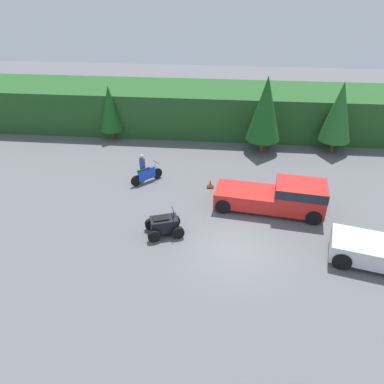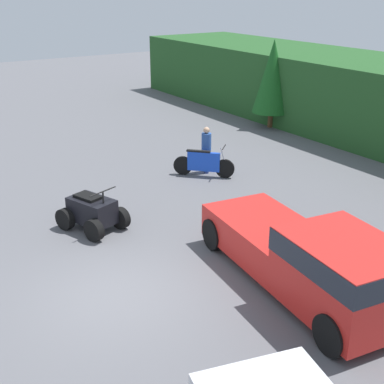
{
  "view_description": "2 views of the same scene",
  "coord_description": "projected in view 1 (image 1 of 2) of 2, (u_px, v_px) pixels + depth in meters",
  "views": [
    {
      "loc": [
        -0.66,
        -14.22,
        11.69
      ],
      "look_at": [
        -2.46,
        3.64,
        0.95
      ],
      "focal_mm": 35.0,
      "sensor_mm": 36.0,
      "label": 1
    },
    {
      "loc": [
        9.77,
        -4.29,
        6.71
      ],
      "look_at": [
        -2.46,
        3.64,
        0.95
      ],
      "focal_mm": 50.0,
      "sensor_mm": 36.0,
      "label": 2
    }
  ],
  "objects": [
    {
      "name": "tree_mid_right",
      "position": [
        339.0,
        112.0,
        26.29
      ],
      "size": [
        2.28,
        2.28,
        5.19
      ],
      "color": "brown",
      "rests_on": "ground_plane"
    },
    {
      "name": "tree_mid_left",
      "position": [
        265.0,
        109.0,
        26.15
      ],
      "size": [
        2.45,
        2.45,
        5.57
      ],
      "color": "brown",
      "rests_on": "ground_plane"
    },
    {
      "name": "pickup_truck_red",
      "position": [
        281.0,
        196.0,
        20.54
      ],
      "size": [
        6.15,
        2.8,
        1.83
      ],
      "rotation": [
        0.0,
        0.0,
        -0.13
      ],
      "color": "red",
      "rests_on": "ground_plane"
    },
    {
      "name": "traffic_cone",
      "position": [
        210.0,
        184.0,
        23.12
      ],
      "size": [
        0.42,
        0.42,
        0.55
      ],
      "color": "black",
      "rests_on": "ground_plane"
    },
    {
      "name": "quad_atv",
      "position": [
        164.0,
        225.0,
        18.96
      ],
      "size": [
        2.16,
        1.79,
        1.3
      ],
      "rotation": [
        0.0,
        0.0,
        0.34
      ],
      "color": "black",
      "rests_on": "ground_plane"
    },
    {
      "name": "dirt_bike",
      "position": [
        147.0,
        175.0,
        23.6
      ],
      "size": [
        1.71,
        1.66,
        1.19
      ],
      "rotation": [
        0.0,
        0.0,
        0.77
      ],
      "color": "black",
      "rests_on": "ground_plane"
    },
    {
      "name": "hillside_backdrop",
      "position": [
        237.0,
        109.0,
        30.88
      ],
      "size": [
        44.0,
        6.0,
        3.39
      ],
      "color": "#235123",
      "rests_on": "ground_plane"
    },
    {
      "name": "ground_plane",
      "position": [
        235.0,
        250.0,
        18.09
      ],
      "size": [
        80.0,
        80.0,
        0.0
      ],
      "primitive_type": "plane",
      "color": "#5B5B60"
    },
    {
      "name": "rider_person",
      "position": [
        142.0,
        166.0,
        23.67
      ],
      "size": [
        0.49,
        0.49,
        1.75
      ],
      "rotation": [
        0.0,
        0.0,
        1.06
      ],
      "color": "navy",
      "rests_on": "ground_plane"
    },
    {
      "name": "tree_left",
      "position": [
        110.0,
        108.0,
        28.71
      ],
      "size": [
        1.86,
        1.86,
        4.22
      ],
      "color": "brown",
      "rests_on": "ground_plane"
    }
  ]
}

